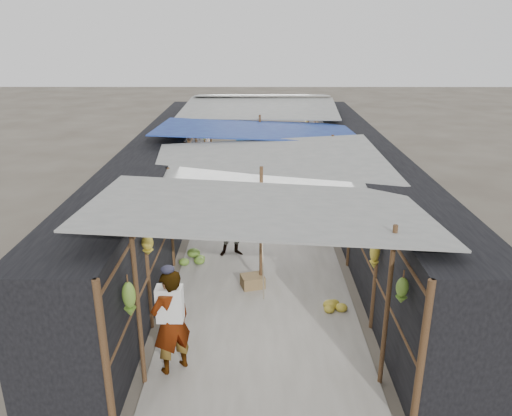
{
  "coord_description": "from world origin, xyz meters",
  "views": [
    {
      "loc": [
        -0.08,
        -6.27,
        5.13
      ],
      "look_at": [
        -0.11,
        4.38,
        1.25
      ],
      "focal_mm": 35.0,
      "sensor_mm": 36.0,
      "label": 1
    }
  ],
  "objects_px": {
    "crate_near": "(253,282)",
    "vendor_seated": "(291,194)",
    "vendor_elderly": "(171,322)",
    "shopper_blue": "(234,227)",
    "black_basin": "(292,186)"
  },
  "relations": [
    {
      "from": "vendor_seated",
      "to": "shopper_blue",
      "type": "bearing_deg",
      "value": -59.97
    },
    {
      "from": "black_basin",
      "to": "vendor_seated",
      "type": "bearing_deg",
      "value": -95.31
    },
    {
      "from": "vendor_elderly",
      "to": "shopper_blue",
      "type": "height_order",
      "value": "vendor_elderly"
    },
    {
      "from": "vendor_elderly",
      "to": "vendor_seated",
      "type": "xyz_separation_m",
      "value": [
        2.32,
        7.53,
        -0.43
      ]
    },
    {
      "from": "crate_near",
      "to": "vendor_seated",
      "type": "relative_size",
      "value": 0.51
    },
    {
      "from": "crate_near",
      "to": "vendor_seated",
      "type": "xyz_separation_m",
      "value": [
        1.09,
        4.87,
        0.31
      ]
    },
    {
      "from": "vendor_seated",
      "to": "crate_near",
      "type": "bearing_deg",
      "value": -47.59
    },
    {
      "from": "shopper_blue",
      "to": "vendor_seated",
      "type": "xyz_separation_m",
      "value": [
        1.54,
        3.3,
        -0.26
      ]
    },
    {
      "from": "black_basin",
      "to": "vendor_elderly",
      "type": "relative_size",
      "value": 0.34
    },
    {
      "from": "vendor_elderly",
      "to": "shopper_blue",
      "type": "bearing_deg",
      "value": -139.48
    },
    {
      "from": "vendor_elderly",
      "to": "crate_near",
      "type": "bearing_deg",
      "value": -153.78
    },
    {
      "from": "vendor_seated",
      "to": "vendor_elderly",
      "type": "bearing_deg",
      "value": -52.05
    },
    {
      "from": "crate_near",
      "to": "black_basin",
      "type": "height_order",
      "value": "crate_near"
    },
    {
      "from": "black_basin",
      "to": "shopper_blue",
      "type": "xyz_separation_m",
      "value": [
        -1.72,
        -5.23,
        0.63
      ]
    },
    {
      "from": "shopper_blue",
      "to": "vendor_seated",
      "type": "relative_size",
      "value": 1.59
    }
  ]
}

